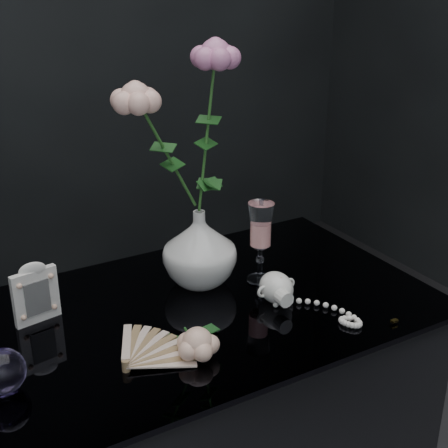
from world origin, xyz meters
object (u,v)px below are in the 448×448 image
wine_glass (260,243)px  pearl_jar (276,286)px  vase (200,248)px  picture_frame (35,292)px  paperweight (3,371)px  loose_rose (198,343)px

wine_glass → pearl_jar: bearing=-102.3°
vase → pearl_jar: 0.19m
picture_frame → paperweight: 0.22m
wine_glass → pearl_jar: wine_glass is taller
picture_frame → loose_rose: 0.34m
vase → loose_rose: (-0.14, -0.25, -0.05)m
picture_frame → wine_glass: bearing=-19.2°
vase → wine_glass: size_ratio=0.92×
paperweight → loose_rose: 0.33m
wine_glass → loose_rose: bearing=-143.2°
vase → wine_glass: wine_glass is taller
vase → paperweight: bearing=-159.0°
loose_rose → pearl_jar: (0.23, 0.10, 0.00)m
wine_glass → loose_rose: wine_glass is taller
vase → paperweight: (-0.45, -0.17, -0.05)m
wine_glass → picture_frame: 0.47m
vase → paperweight: size_ratio=2.22×
picture_frame → pearl_jar: picture_frame is taller
wine_glass → picture_frame: (-0.47, 0.07, -0.03)m
paperweight → pearl_jar: (0.55, 0.02, -0.00)m
paperweight → vase: bearing=21.0°
wine_glass → picture_frame: wine_glass is taller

